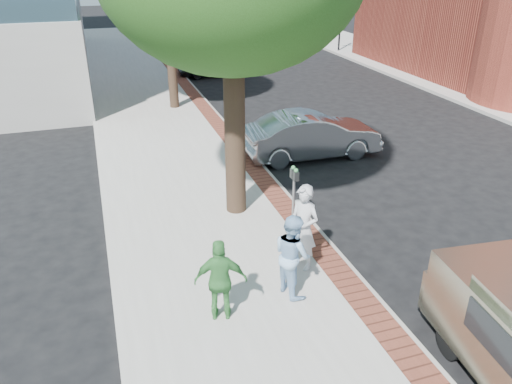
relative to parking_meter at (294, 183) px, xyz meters
name	(u,v)px	position (x,y,z in m)	size (l,w,h in m)	color
ground	(283,246)	(-0.62, -0.89, -1.21)	(120.00, 120.00, 0.00)	black
sidewalk	(167,140)	(-2.12, 7.11, -1.13)	(5.00, 60.00, 0.15)	#9E9991
brick_strip	(225,132)	(0.08, 7.11, -1.05)	(0.60, 60.00, 0.01)	brown
curb	(233,133)	(0.43, 7.11, -1.13)	(0.10, 60.00, 0.15)	gray
signal_near	(167,26)	(0.28, 21.11, 1.05)	(0.70, 0.15, 3.80)	black
signal_far	(341,18)	(11.88, 21.11, 1.05)	(0.70, 0.15, 3.80)	black
parking_meter	(294,183)	(0.00, 0.00, 0.00)	(0.12, 0.32, 1.47)	gray
person_gray	(303,227)	(-0.58, -1.96, -0.09)	(0.70, 0.46, 1.92)	#B7B7BD
person_officer	(292,255)	(-1.13, -2.72, -0.19)	(0.84, 0.65, 1.73)	#96C1E8
person_green	(221,280)	(-2.67, -3.05, -0.23)	(0.97, 0.40, 1.66)	#3F8C42
sedan_silver	(312,135)	(2.35, 4.20, -0.44)	(1.61, 4.63, 1.52)	#A5A8AC
bg_car	(214,64)	(2.11, 17.00, -0.54)	(1.57, 3.90, 1.33)	black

